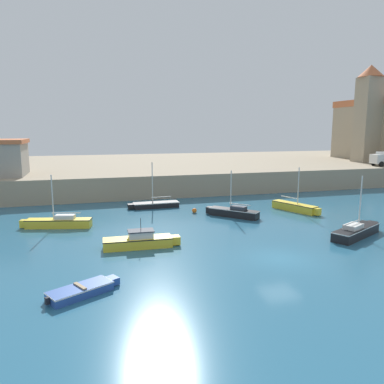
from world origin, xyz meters
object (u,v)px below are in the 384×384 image
Objects in this scene: sailboat_black_0 at (233,212)px; sailboat_black_6 at (155,204)px; sailboat_yellow_4 at (295,207)px; motorboat_yellow_3 at (140,241)px; sailboat_yellow_2 at (58,222)px; church at (381,128)px; mooring_buoy at (194,211)px; sailboat_black_1 at (356,231)px; dinghy_blue_5 at (82,290)px.

sailboat_black_0 is 9.28m from sailboat_black_6.
motorboat_yellow_3 is at bearing -156.28° from sailboat_yellow_4.
motorboat_yellow_3 is 19.18m from sailboat_yellow_4.
sailboat_black_6 is (-14.02, 5.77, -0.10)m from sailboat_yellow_4.
sailboat_yellow_4 is (7.31, 0.64, -0.02)m from sailboat_black_0.
sailboat_black_0 is 0.82× the size of motorboat_yellow_3.
sailboat_yellow_2 is 0.34× the size of church.
sailboat_yellow_2 is at bearing -148.57° from sailboat_black_6.
sailboat_black_0 is 0.75× the size of sailboat_yellow_2.
mooring_buoy is (-10.54, 2.04, -0.20)m from sailboat_yellow_4.
sailboat_black_6 reaches higher than sailboat_yellow_4.
dinghy_blue_5 is (-21.31, -5.09, -0.22)m from sailboat_black_1.
dinghy_blue_5 is at bearing -135.16° from sailboat_black_0.
sailboat_black_6 is 11.20× the size of mooring_buoy.
sailboat_black_0 is at bearing -43.68° from sailboat_black_6.
sailboat_yellow_4 is at bearing 0.43° from sailboat_yellow_2.
sailboat_yellow_2 is 1.11× the size of sailboat_black_6.
sailboat_yellow_4 reaches higher than motorboat_yellow_3.
church reaches higher than sailboat_black_1.
sailboat_yellow_2 is 1.09× the size of motorboat_yellow_3.
sailboat_black_1 is 15.63m from mooring_buoy.
sailboat_black_0 is at bearing 34.61° from motorboat_yellow_3.
sailboat_black_1 is at bearing -6.79° from motorboat_yellow_3.
dinghy_blue_5 is 20.20m from mooring_buoy.
sailboat_black_0 is at bearing -174.97° from sailboat_yellow_4.
motorboat_yellow_3 is at bearing 173.21° from sailboat_black_1.
church reaches higher than sailboat_black_0.
sailboat_yellow_4 is 15.16m from sailboat_black_6.
sailboat_black_1 is 25.33m from sailboat_yellow_2.
dinghy_blue_5 is at bearing -145.48° from sailboat_yellow_4.
church is (30.60, 22.47, 8.28)m from sailboat_yellow_4.
sailboat_yellow_2 is 14.84m from dinghy_blue_5.
mooring_buoy is at bearing 130.93° from sailboat_black_1.
sailboat_yellow_4 is (17.56, 7.72, -0.03)m from motorboat_yellow_3.
church is (44.62, 16.71, 8.39)m from sailboat_black_6.
sailboat_yellow_4 reaches higher than sailboat_black_0.
sailboat_yellow_2 reaches higher than sailboat_yellow_4.
mooring_buoy is at bearing 9.53° from sailboat_yellow_2.
sailboat_yellow_4 is 11.18× the size of mooring_buoy.
sailboat_black_0 reaches higher than mooring_buoy.
motorboat_yellow_3 is 0.31× the size of church.
sailboat_black_1 is 12.30× the size of mooring_buoy.
sailboat_yellow_2 is 13.39m from mooring_buoy.
dinghy_blue_5 is 64.74m from church.
sailboat_black_0 is at bearing -148.62° from church.
church reaches higher than mooring_buoy.
motorboat_yellow_3 is 1.02× the size of sailboat_black_6.
sailboat_black_1 is 20.73m from sailboat_black_6.
motorboat_yellow_3 is 1.46× the size of dinghy_blue_5.
sailboat_yellow_4 is at bearing 5.03° from sailboat_black_0.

